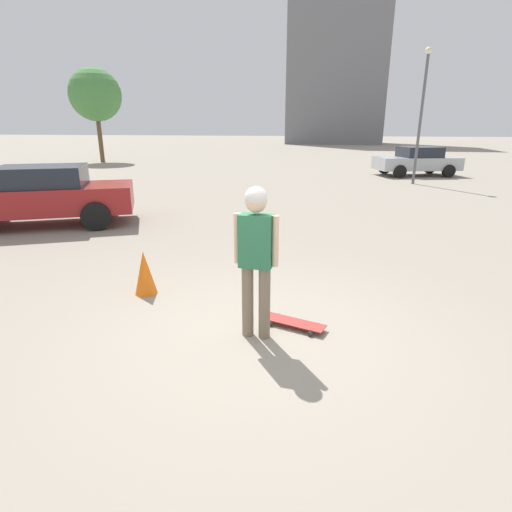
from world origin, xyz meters
The scene contains 9 objects.
ground_plane centered at (0.00, 0.00, 0.00)m, with size 220.00×220.00×0.00m, color gray.
person centered at (0.00, 0.00, 1.10)m, with size 0.25×0.52×1.80m.
skateboard centered at (-0.32, 0.42, 0.06)m, with size 0.44×0.83×0.07m.
car_parked_near centered at (-4.41, -6.50, 0.78)m, with size 3.60×4.78×1.49m.
car_parked_far centered at (-18.05, 4.53, 0.74)m, with size 3.01×4.44×1.45m.
building_block_distant centered at (-59.86, -0.99, 12.71)m, with size 9.65×13.55×25.41m.
tree_distant centered at (-22.35, -16.24, 4.50)m, with size 3.52×3.52×6.28m.
traffic_cone centered at (-0.91, -1.90, 0.33)m, with size 0.33×0.33×0.67m.
lamp_post centered at (-14.72, 3.93, 3.23)m, with size 0.28×0.28×5.48m.
Camera 1 is at (4.20, 0.92, 2.41)m, focal length 28.00 mm.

